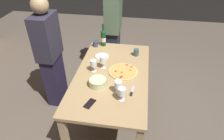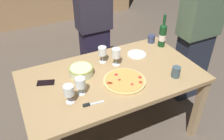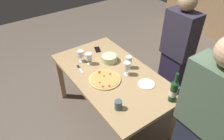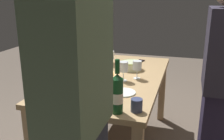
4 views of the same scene
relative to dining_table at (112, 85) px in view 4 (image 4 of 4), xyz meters
The scene contains 15 objects.
dining_table is the anchor object (origin of this frame).
pizza 0.18m from the dining_table, 69.50° to the right, with size 0.37×0.37×0.03m.
serving_bowl 0.31m from the dining_table, 153.23° to the left, with size 0.22×0.22×0.08m.
wine_bottle 0.79m from the dining_table, 19.22° to the left, with size 0.08×0.08×0.35m.
wine_glass_near_pizza 0.52m from the dining_table, 158.61° to the right, with size 0.08×0.08×0.16m.
wine_glass_by_bottle 0.27m from the dining_table, 51.00° to the left, with size 0.08×0.08×0.17m.
wine_glass_far_left 0.41m from the dining_table, 160.30° to the right, with size 0.08×0.08×0.15m.
wine_glass_far_right 0.32m from the dining_table, 86.49° to the left, with size 0.08×0.08×0.16m.
cup_amber 0.58m from the dining_table, 28.68° to the right, with size 0.07×0.07×0.10m, color #3F5660.
cup_ceramic 0.77m from the dining_table, 28.82° to the left, with size 0.08×0.08×0.09m, color #373F65.
side_plate 0.44m from the dining_table, 28.33° to the left, with size 0.19×0.19×0.01m, color white.
cell_phone 0.59m from the dining_table, 165.67° to the left, with size 0.07×0.14×0.01m, color black.
pizza_knife 0.43m from the dining_table, 139.17° to the right, with size 0.17×0.04×0.02m.
person_host 0.93m from the dining_table, 77.38° to the left, with size 0.39×0.24×1.61m.
person_guest_left 1.16m from the dining_table, ahead, with size 0.44×0.24×1.70m.
Camera 4 is at (2.16, 0.65, 1.49)m, focal length 41.40 mm.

